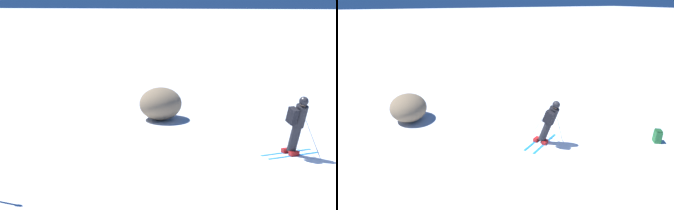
# 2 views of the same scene
# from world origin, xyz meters

# --- Properties ---
(ground_plane) EXTENTS (300.00, 300.00, 0.00)m
(ground_plane) POSITION_xyz_m (0.00, 0.00, 0.00)
(ground_plane) COLOR white
(skier) EXTENTS (1.51, 1.69, 1.79)m
(skier) POSITION_xyz_m (1.08, -0.13, 0.98)
(skier) COLOR #1E7AC6
(skier) RESTS_ON ground
(spare_backpack) EXTENTS (0.37, 0.35, 0.50)m
(spare_backpack) POSITION_xyz_m (-0.35, -3.94, 0.24)
(spare_backpack) COLOR #236633
(spare_backpack) RESTS_ON ground
(exposed_boulder_0) EXTENTS (1.79, 1.52, 1.16)m
(exposed_boulder_0) POSITION_xyz_m (5.34, 4.25, 0.58)
(exposed_boulder_0) COLOR #7A664C
(exposed_boulder_0) RESTS_ON ground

